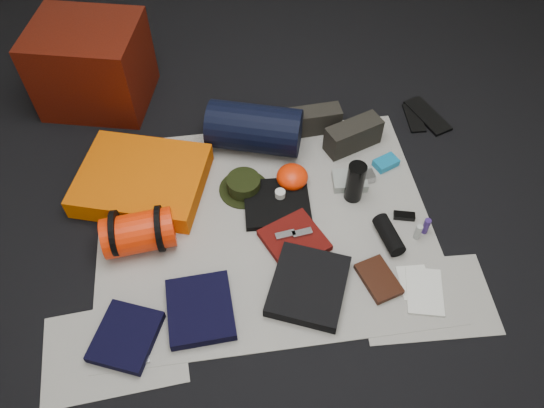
{
  "coord_description": "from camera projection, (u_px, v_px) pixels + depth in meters",
  "views": [
    {
      "loc": [
        -0.18,
        -1.49,
        2.1
      ],
      "look_at": [
        0.04,
        0.04,
        0.1
      ],
      "focal_mm": 35.0,
      "sensor_mm": 36.0,
      "label": 1
    }
  ],
  "objects": [
    {
      "name": "floor",
      "position": [
        265.0,
        224.0,
        2.59
      ],
      "size": [
        4.5,
        4.5,
        0.02
      ],
      "primitive_type": "cube",
      "color": "black",
      "rests_on": "ground"
    },
    {
      "name": "newspaper_mat",
      "position": [
        265.0,
        223.0,
        2.58
      ],
      "size": [
        1.6,
        1.3,
        0.01
      ],
      "primitive_type": "cube",
      "color": "beige",
      "rests_on": "floor"
    },
    {
      "name": "newspaper_sheet_front_left",
      "position": [
        115.0,
        349.0,
        2.19
      ],
      "size": [
        0.61,
        0.44,
        0.0
      ],
      "primitive_type": "cube",
      "rotation": [
        0.0,
        0.0,
        0.07
      ],
      "color": "beige",
      "rests_on": "floor"
    },
    {
      "name": "newspaper_sheet_front_right",
      "position": [
        426.0,
        298.0,
        2.33
      ],
      "size": [
        0.6,
        0.43,
        0.0
      ],
      "primitive_type": "cube",
      "rotation": [
        0.0,
        0.0,
        -0.05
      ],
      "color": "beige",
      "rests_on": "floor"
    },
    {
      "name": "red_cabinet",
      "position": [
        92.0,
        65.0,
        2.95
      ],
      "size": [
        0.67,
        0.6,
        0.48
      ],
      "primitive_type": "cube",
      "rotation": [
        0.0,
        0.0,
        -0.25
      ],
      "color": "#490F05",
      "rests_on": "floor"
    },
    {
      "name": "sleeping_pad",
      "position": [
        142.0,
        180.0,
        2.67
      ],
      "size": [
        0.74,
        0.66,
        0.11
      ],
      "primitive_type": "cube",
      "rotation": [
        0.0,
        0.0,
        -0.31
      ],
      "color": "#DF5B02",
      "rests_on": "newspaper_mat"
    },
    {
      "name": "stuff_sack",
      "position": [
        139.0,
        233.0,
        2.43
      ],
      "size": [
        0.34,
        0.22,
        0.19
      ],
      "primitive_type": "cylinder",
      "rotation": [
        0.0,
        1.57,
        0.1
      ],
      "color": "#F62904",
      "rests_on": "newspaper_mat"
    },
    {
      "name": "sack_strap_left",
      "position": [
        116.0,
        233.0,
        2.41
      ],
      "size": [
        0.02,
        0.22,
        0.22
      ],
      "primitive_type": "cylinder",
      "rotation": [
        0.0,
        1.57,
        0.0
      ],
      "color": "black",
      "rests_on": "newspaper_mat"
    },
    {
      "name": "sack_strap_right",
      "position": [
        160.0,
        228.0,
        2.42
      ],
      "size": [
        0.02,
        0.22,
        0.22
      ],
      "primitive_type": "cylinder",
      "rotation": [
        0.0,
        1.57,
        0.0
      ],
      "color": "black",
      "rests_on": "newspaper_mat"
    },
    {
      "name": "navy_duffel",
      "position": [
        254.0,
        128.0,
        2.79
      ],
      "size": [
        0.54,
        0.39,
        0.25
      ],
      "primitive_type": "cylinder",
      "rotation": [
        0.0,
        1.57,
        -0.31
      ],
      "color": "black",
      "rests_on": "newspaper_mat"
    },
    {
      "name": "boonie_brim",
      "position": [
        244.0,
        189.0,
        2.7
      ],
      "size": [
        0.32,
        0.32,
        0.01
      ],
      "primitive_type": "cylinder",
      "rotation": [
        0.0,
        0.0,
        -0.3
      ],
      "color": "black",
      "rests_on": "newspaper_mat"
    },
    {
      "name": "boonie_crown",
      "position": [
        244.0,
        184.0,
        2.67
      ],
      "size": [
        0.17,
        0.17,
        0.07
      ],
      "primitive_type": "cylinder",
      "color": "black",
      "rests_on": "boonie_brim"
    },
    {
      "name": "hiking_boot_left",
      "position": [
        315.0,
        120.0,
        2.91
      ],
      "size": [
        0.29,
        0.12,
        0.14
      ],
      "primitive_type": "cube",
      "rotation": [
        0.0,
        0.0,
        0.06
      ],
      "color": "black",
      "rests_on": "newspaper_mat"
    },
    {
      "name": "hiking_boot_right",
      "position": [
        353.0,
        135.0,
        2.83
      ],
      "size": [
        0.33,
        0.21,
        0.15
      ],
      "primitive_type": "cube",
      "rotation": [
        0.0,
        0.0,
        0.36
      ],
      "color": "black",
      "rests_on": "newspaper_mat"
    },
    {
      "name": "flip_flop_left",
      "position": [
        414.0,
        118.0,
        3.03
      ],
      "size": [
        0.1,
        0.24,
        0.01
      ],
      "primitive_type": "cube",
      "rotation": [
        0.0,
        0.0,
        -0.06
      ],
      "color": "black",
      "rests_on": "floor"
    },
    {
      "name": "flip_flop_right",
      "position": [
        427.0,
        116.0,
        3.04
      ],
      "size": [
        0.21,
        0.33,
        0.02
      ],
      "primitive_type": "cube",
      "rotation": [
        0.0,
        0.0,
        0.34
      ],
      "color": "black",
      "rests_on": "floor"
    },
    {
      "name": "trousers_navy_a",
      "position": [
        126.0,
        337.0,
        2.2
      ],
      "size": [
        0.33,
        0.35,
        0.04
      ],
      "primitive_type": "cube",
      "rotation": [
        0.0,
        0.0,
        -0.39
      ],
      "color": "black",
      "rests_on": "newspaper_mat"
    },
    {
      "name": "trousers_navy_b",
      "position": [
        200.0,
        309.0,
        2.27
      ],
      "size": [
        0.29,
        0.33,
        0.05
      ],
      "primitive_type": "cube",
      "rotation": [
        0.0,
        0.0,
        0.05
      ],
      "color": "black",
      "rests_on": "newspaper_mat"
    },
    {
      "name": "trousers_charcoal",
      "position": [
        309.0,
        286.0,
        2.33
      ],
      "size": [
        0.43,
        0.46,
        0.06
      ],
      "primitive_type": "cube",
      "rotation": [
        0.0,
        0.0,
        -0.41
      ],
      "color": "black",
      "rests_on": "newspaper_mat"
    },
    {
      "name": "black_tshirt",
      "position": [
        277.0,
        203.0,
        2.63
      ],
      "size": [
        0.34,
        0.32,
        0.03
      ],
      "primitive_type": "cube",
      "rotation": [
        0.0,
        0.0,
        -0.06
      ],
      "color": "black",
      "rests_on": "newspaper_mat"
    },
    {
      "name": "red_shirt",
      "position": [
        294.0,
        240.0,
        2.49
      ],
      "size": [
        0.34,
        0.34,
        0.03
      ],
      "primitive_type": "cube",
      "rotation": [
        0.0,
        0.0,
        0.41
      ],
      "color": "#540C09",
      "rests_on": "newspaper_mat"
    },
    {
      "name": "orange_stuff_sack",
      "position": [
        292.0,
        177.0,
        2.69
      ],
      "size": [
        0.19,
        0.19,
        0.11
      ],
      "primitive_type": "ellipsoid",
      "rotation": [
        0.0,
        0.0,
        0.2
      ],
      "color": "#F62904",
      "rests_on": "newspaper_mat"
    },
    {
      "name": "first_aid_pouch",
      "position": [
        350.0,
        181.0,
        2.71
      ],
      "size": [
        0.18,
        0.15,
        0.04
      ],
      "primitive_type": "cube",
      "rotation": [
        0.0,
        0.0,
        -0.1
      ],
      "color": "gray",
      "rests_on": "newspaper_mat"
    },
    {
      "name": "water_bottle",
      "position": [
        355.0,
        182.0,
        2.59
      ],
      "size": [
        0.1,
        0.1,
        0.23
      ],
      "primitive_type": "cylinder",
      "rotation": [
        0.0,
        0.0,
        0.11
      ],
      "color": "black",
      "rests_on": "newspaper_mat"
    },
    {
      "name": "speaker",
      "position": [
        389.0,
        235.0,
        2.49
      ],
      "size": [
        0.11,
        0.21,
        0.08
      ],
      "primitive_type": "cylinder",
      "rotation": [
        1.57,
        0.0,
        0.18
      ],
      "color": "black",
      "rests_on": "newspaper_mat"
    },
    {
      "name": "compact_camera",
      "position": [
        363.0,
        177.0,
        2.73
      ],
      "size": [
        0.12,
        0.08,
        0.04
      ],
      "primitive_type": "cube",
      "rotation": [
        0.0,
        0.0,
        0.12
      ],
      "color": "#A4A4A8",
      "rests_on": "newspaper_mat"
    },
    {
      "name": "cyan_case",
      "position": [
        386.0,
        163.0,
        2.79
      ],
      "size": [
        0.14,
        0.12,
        0.04
      ],
      "primitive_type": "cube",
      "rotation": [
        0.0,
        0.0,
        0.39
      ],
      "color": "#1073A3",
      "rests_on": "newspaper_mat"
    },
    {
      "name": "toiletry_purple",
      "position": [
        426.0,
        226.0,
        2.51
      ],
      "size": [
        0.04,
        0.04,
        0.09
      ],
      "primitive_type": "cylinder",
      "rotation": [
        0.0,
        0.0,
        -0.31
      ],
      "color": "navy",
      "rests_on": "newspaper_mat"
    },
    {
      "name": "toiletry_clear",
      "position": [
        418.0,
        232.0,
        2.49
      ],
      "size": [
        0.04,
        0.04,
        0.09
      ],
      "primitive_type": "cylinder",
      "rotation": [
        0.0,
        0.0,
        0.43
      ],
      "color": "#A9AEAA",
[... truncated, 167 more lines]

